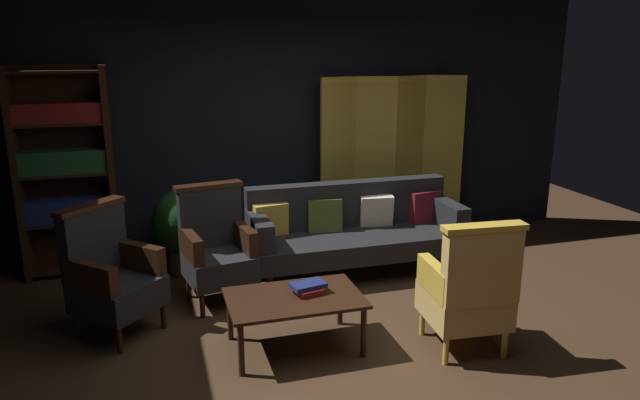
{
  "coord_description": "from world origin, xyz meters",
  "views": [
    {
      "loc": [
        -1.37,
        -3.78,
        2.23
      ],
      "look_at": [
        0.0,
        0.8,
        0.95
      ],
      "focal_mm": 32.65,
      "sensor_mm": 36.0,
      "label": 1
    }
  ],
  "objects_px": {
    "folding_screen": "(392,158)",
    "armchair_wing_right": "(217,248)",
    "armchair_gilt_accent": "(469,290)",
    "velvet_couch": "(354,227)",
    "potted_plant": "(183,225)",
    "armchair_wing_left": "(111,274)",
    "bookshelf": "(66,170)",
    "book_red_leather": "(308,290)",
    "book_navy_cloth": "(308,285)",
    "coffee_table": "(295,302)"
  },
  "relations": [
    {
      "from": "folding_screen",
      "to": "book_red_leather",
      "type": "relative_size",
      "value": 9.58
    },
    {
      "from": "armchair_wing_right",
      "to": "armchair_gilt_accent",
      "type": "bearing_deg",
      "value": -40.97
    },
    {
      "from": "book_red_leather",
      "to": "book_navy_cloth",
      "type": "relative_size",
      "value": 0.77
    },
    {
      "from": "armchair_gilt_accent",
      "to": "book_red_leather",
      "type": "height_order",
      "value": "armchair_gilt_accent"
    },
    {
      "from": "folding_screen",
      "to": "coffee_table",
      "type": "bearing_deg",
      "value": -128.41
    },
    {
      "from": "folding_screen",
      "to": "armchair_gilt_accent",
      "type": "xyz_separation_m",
      "value": [
        -0.47,
        -2.54,
        -0.5
      ]
    },
    {
      "from": "folding_screen",
      "to": "bookshelf",
      "type": "xyz_separation_m",
      "value": [
        -3.44,
        -0.04,
        0.08
      ]
    },
    {
      "from": "coffee_table",
      "to": "book_red_leather",
      "type": "relative_size",
      "value": 5.04
    },
    {
      "from": "armchair_wing_right",
      "to": "folding_screen",
      "type": "bearing_deg",
      "value": 27.02
    },
    {
      "from": "bookshelf",
      "to": "armchair_wing_left",
      "type": "relative_size",
      "value": 1.97
    },
    {
      "from": "velvet_couch",
      "to": "book_navy_cloth",
      "type": "bearing_deg",
      "value": -122.5
    },
    {
      "from": "bookshelf",
      "to": "armchair_wing_left",
      "type": "xyz_separation_m",
      "value": [
        0.42,
        -1.44,
        -0.57
      ]
    },
    {
      "from": "book_red_leather",
      "to": "coffee_table",
      "type": "bearing_deg",
      "value": -161.12
    },
    {
      "from": "bookshelf",
      "to": "velvet_couch",
      "type": "bearing_deg",
      "value": -15.27
    },
    {
      "from": "folding_screen",
      "to": "velvet_couch",
      "type": "distance_m",
      "value": 1.19
    },
    {
      "from": "coffee_table",
      "to": "armchair_wing_right",
      "type": "relative_size",
      "value": 0.96
    },
    {
      "from": "armchair_wing_left",
      "to": "coffee_table",
      "type": "bearing_deg",
      "value": -26.8
    },
    {
      "from": "bookshelf",
      "to": "armchair_wing_right",
      "type": "xyz_separation_m",
      "value": [
        1.29,
        -1.05,
        -0.57
      ]
    },
    {
      "from": "folding_screen",
      "to": "armchair_gilt_accent",
      "type": "relative_size",
      "value": 1.83
    },
    {
      "from": "armchair_wing_right",
      "to": "potted_plant",
      "type": "distance_m",
      "value": 0.76
    },
    {
      "from": "bookshelf",
      "to": "potted_plant",
      "type": "height_order",
      "value": "bookshelf"
    },
    {
      "from": "folding_screen",
      "to": "potted_plant",
      "type": "relative_size",
      "value": 2.17
    },
    {
      "from": "bookshelf",
      "to": "velvet_couch",
      "type": "relative_size",
      "value": 0.97
    },
    {
      "from": "velvet_couch",
      "to": "potted_plant",
      "type": "xyz_separation_m",
      "value": [
        -1.65,
        0.4,
        0.05
      ]
    },
    {
      "from": "armchair_wing_right",
      "to": "book_navy_cloth",
      "type": "relative_size",
      "value": 4.05
    },
    {
      "from": "potted_plant",
      "to": "book_navy_cloth",
      "type": "relative_size",
      "value": 3.41
    },
    {
      "from": "armchair_wing_left",
      "to": "book_navy_cloth",
      "type": "relative_size",
      "value": 4.05
    },
    {
      "from": "bookshelf",
      "to": "armchair_wing_right",
      "type": "height_order",
      "value": "bookshelf"
    },
    {
      "from": "bookshelf",
      "to": "coffee_table",
      "type": "distance_m",
      "value": 2.81
    },
    {
      "from": "velvet_couch",
      "to": "book_navy_cloth",
      "type": "xyz_separation_m",
      "value": [
        -0.84,
        -1.33,
        0.03
      ]
    },
    {
      "from": "potted_plant",
      "to": "book_navy_cloth",
      "type": "bearing_deg",
      "value": -64.94
    },
    {
      "from": "potted_plant",
      "to": "folding_screen",
      "type": "bearing_deg",
      "value": 8.85
    },
    {
      "from": "armchair_gilt_accent",
      "to": "book_red_leather",
      "type": "xyz_separation_m",
      "value": [
        -1.11,
        0.44,
        -0.05
      ]
    },
    {
      "from": "coffee_table",
      "to": "book_navy_cloth",
      "type": "xyz_separation_m",
      "value": [
        0.12,
        0.04,
        0.11
      ]
    },
    {
      "from": "folding_screen",
      "to": "armchair_wing_left",
      "type": "bearing_deg",
      "value": -153.89
    },
    {
      "from": "folding_screen",
      "to": "book_navy_cloth",
      "type": "bearing_deg",
      "value": -126.96
    },
    {
      "from": "armchair_wing_left",
      "to": "book_navy_cloth",
      "type": "bearing_deg",
      "value": -23.57
    },
    {
      "from": "folding_screen",
      "to": "armchair_wing_left",
      "type": "distance_m",
      "value": 3.39
    },
    {
      "from": "armchair_wing_right",
      "to": "potted_plant",
      "type": "bearing_deg",
      "value": 108.84
    },
    {
      "from": "folding_screen",
      "to": "armchair_wing_right",
      "type": "xyz_separation_m",
      "value": [
        -2.14,
        -1.09,
        -0.5
      ]
    },
    {
      "from": "folding_screen",
      "to": "book_navy_cloth",
      "type": "distance_m",
      "value": 2.68
    },
    {
      "from": "potted_plant",
      "to": "coffee_table",
      "type": "bearing_deg",
      "value": -68.63
    },
    {
      "from": "coffee_table",
      "to": "armchair_gilt_accent",
      "type": "xyz_separation_m",
      "value": [
        1.22,
        -0.4,
        0.12
      ]
    },
    {
      "from": "armchair_gilt_accent",
      "to": "armchair_wing_right",
      "type": "xyz_separation_m",
      "value": [
        -1.67,
        1.45,
        0.0
      ]
    },
    {
      "from": "folding_screen",
      "to": "armchair_gilt_accent",
      "type": "height_order",
      "value": "folding_screen"
    },
    {
      "from": "armchair_gilt_accent",
      "to": "potted_plant",
      "type": "height_order",
      "value": "armchair_gilt_accent"
    },
    {
      "from": "armchair_wing_left",
      "to": "potted_plant",
      "type": "distance_m",
      "value": 1.27
    },
    {
      "from": "folding_screen",
      "to": "bookshelf",
      "type": "bearing_deg",
      "value": -179.37
    },
    {
      "from": "velvet_couch",
      "to": "armchair_wing_right",
      "type": "height_order",
      "value": "armchair_wing_right"
    },
    {
      "from": "potted_plant",
      "to": "book_navy_cloth",
      "type": "height_order",
      "value": "potted_plant"
    }
  ]
}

